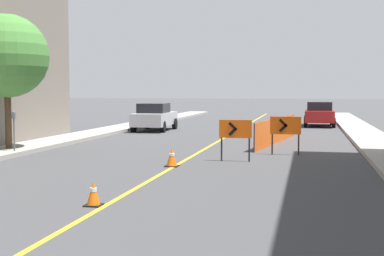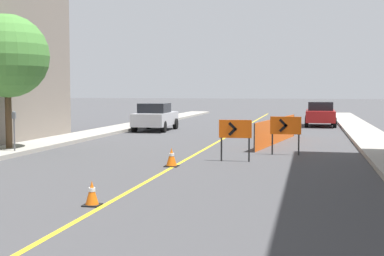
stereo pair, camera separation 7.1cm
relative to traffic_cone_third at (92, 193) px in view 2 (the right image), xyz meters
name	(u,v)px [view 2 (the right image)]	position (x,y,z in m)	size (l,w,h in m)	color
lane_stripe	(220,140)	(0.24, 14.50, -0.25)	(0.12, 57.94, 0.01)	gold
sidewalk_left	(83,136)	(-6.67, 14.50, -0.17)	(1.90, 57.94, 0.16)	#9E998E
sidewalk_right	(376,142)	(7.14, 14.50, -0.17)	(1.90, 57.94, 0.16)	#9E998E
traffic_cone_third	(92,193)	(0.00, 0.00, 0.00)	(0.34, 0.34, 0.52)	black
traffic_cone_fourth	(172,157)	(0.16, 5.76, 0.03)	(0.41, 0.41, 0.58)	black
arrow_barricade_primary	(235,131)	(1.91, 7.35, 0.75)	(1.08, 0.11, 1.37)	#EF560C
arrow_barricade_secondary	(286,127)	(3.45, 9.48, 0.75)	(1.11, 0.08, 1.39)	#EF560C
safety_mesh_fence	(277,131)	(2.89, 13.77, 0.30)	(1.28, 7.64, 1.11)	#EF560C
parked_car_curb_near	(155,117)	(-4.44, 19.67, 0.55)	(1.95, 4.36, 1.59)	#B7B7BC
parked_car_curb_mid	(320,114)	(4.96, 25.51, 0.55)	(1.93, 4.31, 1.59)	maroon
parking_meter_far_curb	(14,123)	(-6.07, 7.26, 0.92)	(0.12, 0.11, 1.44)	#4C4C51
street_tree_left_near	(7,56)	(-6.77, 8.05, 3.36)	(3.12, 3.12, 5.02)	#4C3823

